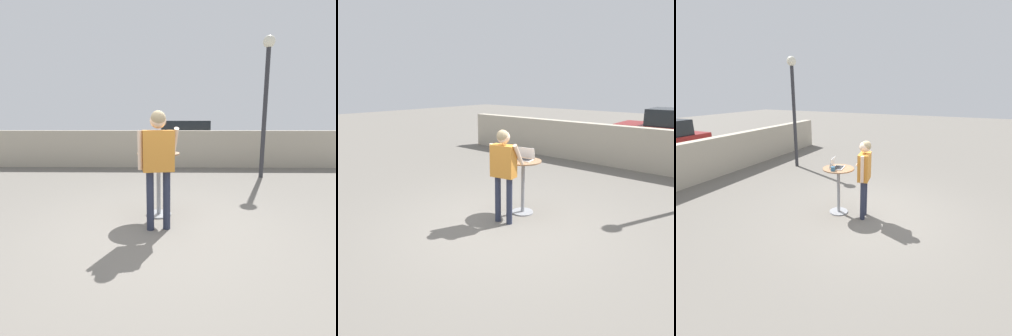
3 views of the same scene
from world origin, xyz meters
The scene contains 6 objects.
ground_plane centered at (0.00, 0.00, 0.00)m, with size 50.00×50.00×0.00m, color slate.
pavement_kerb centered at (0.00, 5.64, 0.64)m, with size 12.56×0.35×1.29m.
cafe_table centered at (-0.13, 0.73, 0.73)m, with size 0.71×0.71×1.09m.
laptop centered at (-0.14, 0.78, 1.14)m, with size 0.39×0.35×0.23m.
coffee_mug centered at (-0.38, 0.74, 1.13)m, with size 0.13×0.09×0.10m.
standing_person centered at (-0.10, 0.11, 1.13)m, with size 0.59×0.45×1.76m.
Camera 2 is at (3.69, -4.17, 2.55)m, focal length 35.00 mm.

